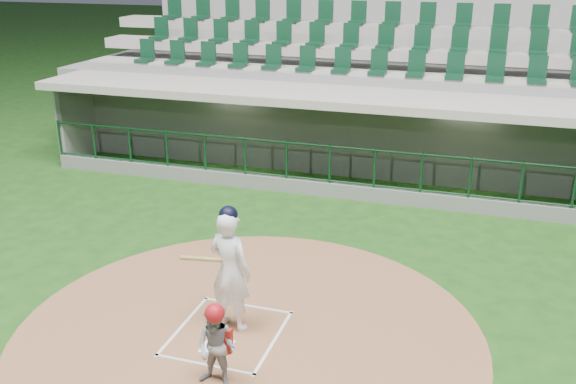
# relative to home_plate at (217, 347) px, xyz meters

# --- Properties ---
(ground) EXTENTS (120.00, 120.00, 0.00)m
(ground) POSITION_rel_home_plate_xyz_m (0.00, 0.70, -0.02)
(ground) COLOR #174012
(ground) RESTS_ON ground
(dirt_circle) EXTENTS (7.20, 7.20, 0.01)m
(dirt_circle) POSITION_rel_home_plate_xyz_m (0.30, 0.50, -0.02)
(dirt_circle) COLOR brown
(dirt_circle) RESTS_ON ground
(home_plate) EXTENTS (0.43, 0.43, 0.02)m
(home_plate) POSITION_rel_home_plate_xyz_m (0.00, 0.00, 0.00)
(home_plate) COLOR white
(home_plate) RESTS_ON dirt_circle
(batter_box_chalk) EXTENTS (1.55, 1.80, 0.01)m
(batter_box_chalk) POSITION_rel_home_plate_xyz_m (0.00, 0.40, -0.00)
(batter_box_chalk) COLOR white
(batter_box_chalk) RESTS_ON ground
(dugout_structure) EXTENTS (16.40, 3.70, 3.00)m
(dugout_structure) POSITION_rel_home_plate_xyz_m (0.16, 8.53, 0.94)
(dugout_structure) COLOR slate
(dugout_structure) RESTS_ON ground
(seating_deck) EXTENTS (17.00, 6.72, 5.15)m
(seating_deck) POSITION_rel_home_plate_xyz_m (0.00, 11.61, 1.40)
(seating_deck) COLOR slate
(seating_deck) RESTS_ON ground
(batter) EXTENTS (0.94, 0.95, 2.02)m
(batter) POSITION_rel_home_plate_xyz_m (-0.01, 0.60, 0.99)
(batter) COLOR white
(batter) RESTS_ON dirt_circle
(catcher) EXTENTS (0.60, 0.48, 1.23)m
(catcher) POSITION_rel_home_plate_xyz_m (0.36, -0.79, 0.60)
(catcher) COLOR gray
(catcher) RESTS_ON dirt_circle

